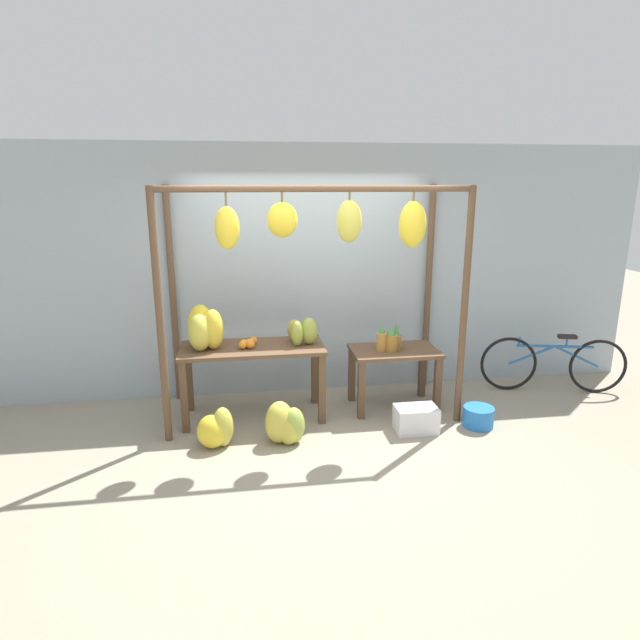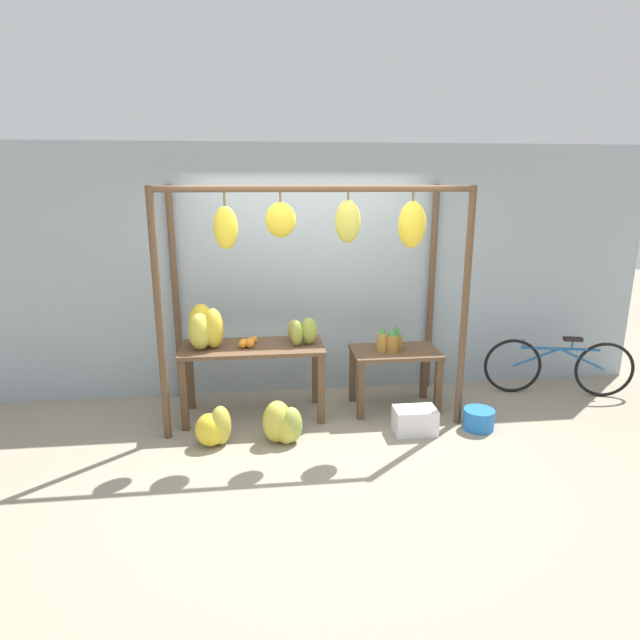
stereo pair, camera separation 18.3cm
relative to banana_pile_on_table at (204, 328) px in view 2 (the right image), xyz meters
The scene contains 14 objects.
ground_plane 1.61m from the banana_pile_on_table, 31.98° to the right, with size 20.00×20.00×0.00m, color gray.
shop_wall_back 1.37m from the banana_pile_on_table, 32.80° to the left, with size 8.00×0.08×2.80m.
stall_awning 1.42m from the banana_pile_on_table, 12.00° to the right, with size 2.96×1.19×2.36m.
display_table_main 0.58m from the banana_pile_on_table, ahead, with size 1.45×0.63×0.77m.
display_table_side 2.03m from the banana_pile_on_table, ahead, with size 0.92×0.58×0.66m.
banana_pile_on_table is the anchor object (origin of this frame).
orange_pile 0.46m from the banana_pile_on_table, ahead, with size 0.19×0.23×0.09m.
pineapple_cluster 1.93m from the banana_pile_on_table, ahead, with size 0.29×0.21×0.29m.
banana_pile_ground_left 1.02m from the banana_pile_on_table, 80.45° to the right, with size 0.41×0.33×0.38m.
banana_pile_ground_right 1.26m from the banana_pile_on_table, 40.37° to the right, with size 0.47×0.38×0.41m.
fruit_crate_white 2.28m from the banana_pile_on_table, 16.16° to the right, with size 0.41×0.26×0.25m.
blue_bucket 2.89m from the banana_pile_on_table, 12.18° to the right, with size 0.30×0.30×0.20m.
parked_bicycle 3.99m from the banana_pile_on_table, ahead, with size 1.61×0.43×0.69m.
papaya_pile 0.98m from the banana_pile_on_table, ahead, with size 0.31×0.35×0.28m.
Camera 2 is at (-0.53, -4.58, 2.40)m, focal length 30.00 mm.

